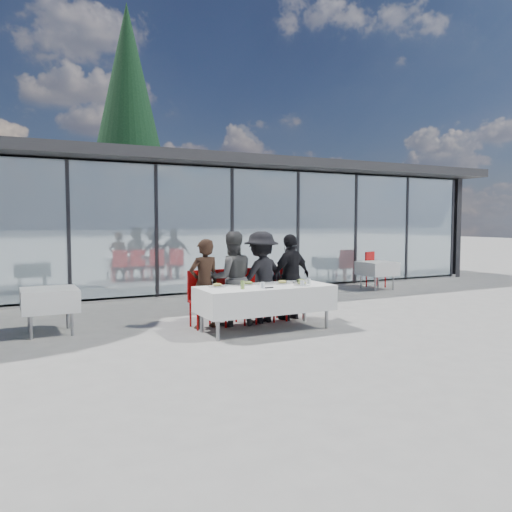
{
  "coord_description": "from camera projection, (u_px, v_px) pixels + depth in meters",
  "views": [
    {
      "loc": [
        -4.11,
        -7.49,
        1.83
      ],
      "look_at": [
        0.29,
        1.2,
        1.15
      ],
      "focal_mm": 35.0,
      "sensor_mm": 36.0,
      "label": 1
    }
  ],
  "objects": [
    {
      "name": "ground",
      "position": [
        272.0,
        327.0,
        8.64
      ],
      "size": [
        90.0,
        90.0,
        0.0
      ],
      "primitive_type": "plane",
      "color": "gray",
      "rests_on": "ground"
    },
    {
      "name": "pavilion",
      "position": [
        208.0,
        212.0,
        16.67
      ],
      "size": [
        14.8,
        8.8,
        3.44
      ],
      "color": "gray",
      "rests_on": "ground"
    },
    {
      "name": "treeline",
      "position": [
        40.0,
        215.0,
        32.52
      ],
      "size": [
        62.5,
        2.0,
        4.4
      ],
      "color": "#1A3D13",
      "rests_on": "ground"
    },
    {
      "name": "dining_table",
      "position": [
        265.0,
        298.0,
        8.33
      ],
      "size": [
        2.26,
        0.96,
        0.75
      ],
      "color": "silver",
      "rests_on": "ground"
    },
    {
      "name": "diner_a",
      "position": [
        204.0,
        284.0,
        8.5
      ],
      "size": [
        0.62,
        0.62,
        1.53
      ],
      "primitive_type": "imported",
      "rotation": [
        0.0,
        0.0,
        3.27
      ],
      "color": "black",
      "rests_on": "ground"
    },
    {
      "name": "diner_chair_a",
      "position": [
        202.0,
        296.0,
        8.62
      ],
      "size": [
        0.44,
        0.44,
        0.97
      ],
      "color": "#B10B0B",
      "rests_on": "ground"
    },
    {
      "name": "diner_b",
      "position": [
        232.0,
        279.0,
        8.72
      ],
      "size": [
        0.93,
        0.93,
        1.65
      ],
      "primitive_type": "imported",
      "rotation": [
        0.0,
        0.0,
        2.97
      ],
      "color": "#454545",
      "rests_on": "ground"
    },
    {
      "name": "diner_chair_b",
      "position": [
        229.0,
        294.0,
        8.85
      ],
      "size": [
        0.44,
        0.44,
        0.97
      ],
      "color": "#B10B0B",
      "rests_on": "ground"
    },
    {
      "name": "diner_c",
      "position": [
        261.0,
        277.0,
        8.98
      ],
      "size": [
        1.28,
        1.28,
        1.64
      ],
      "primitive_type": "imported",
      "rotation": [
        0.0,
        0.0,
        3.37
      ],
      "color": "black",
      "rests_on": "ground"
    },
    {
      "name": "diner_chair_c",
      "position": [
        258.0,
        292.0,
        9.11
      ],
      "size": [
        0.44,
        0.44,
        0.97
      ],
      "color": "#B10B0B",
      "rests_on": "ground"
    },
    {
      "name": "diner_d",
      "position": [
        291.0,
        277.0,
        9.27
      ],
      "size": [
        1.16,
        1.16,
        1.59
      ],
      "primitive_type": "imported",
      "rotation": [
        0.0,
        0.0,
        3.43
      ],
      "color": "black",
      "rests_on": "ground"
    },
    {
      "name": "diner_chair_d",
      "position": [
        288.0,
        290.0,
        9.39
      ],
      "size": [
        0.44,
        0.44,
        0.97
      ],
      "color": "#B10B0B",
      "rests_on": "ground"
    },
    {
      "name": "plate_a",
      "position": [
        217.0,
        286.0,
        8.16
      ],
      "size": [
        0.28,
        0.28,
        0.07
      ],
      "color": "silver",
      "rests_on": "dining_table"
    },
    {
      "name": "plate_b",
      "position": [
        248.0,
        284.0,
        8.42
      ],
      "size": [
        0.28,
        0.28,
        0.07
      ],
      "color": "silver",
      "rests_on": "dining_table"
    },
    {
      "name": "plate_c",
      "position": [
        282.0,
        283.0,
        8.55
      ],
      "size": [
        0.28,
        0.28,
        0.07
      ],
      "color": "silver",
      "rests_on": "dining_table"
    },
    {
      "name": "plate_d",
      "position": [
        301.0,
        281.0,
        8.74
      ],
      "size": [
        0.28,
        0.28,
        0.07
      ],
      "color": "silver",
      "rests_on": "dining_table"
    },
    {
      "name": "plate_extra",
      "position": [
        302.0,
        284.0,
        8.39
      ],
      "size": [
        0.28,
        0.28,
        0.07
      ],
      "color": "silver",
      "rests_on": "dining_table"
    },
    {
      "name": "juice_bottle",
      "position": [
        243.0,
        285.0,
        7.91
      ],
      "size": [
        0.06,
        0.06,
        0.14
      ],
      "primitive_type": "cylinder",
      "color": "#85AC47",
      "rests_on": "dining_table"
    },
    {
      "name": "drinking_glasses",
      "position": [
        292.0,
        283.0,
        8.25
      ],
      "size": [
        0.99,
        0.22,
        0.1
      ],
      "color": "silver",
      "rests_on": "dining_table"
    },
    {
      "name": "folded_eyeglasses",
      "position": [
        269.0,
        288.0,
        8.05
      ],
      "size": [
        0.14,
        0.03,
        0.01
      ],
      "primitive_type": "cube",
      "color": "black",
      "rests_on": "dining_table"
    },
    {
      "name": "spare_table_left",
      "position": [
        50.0,
        300.0,
        8.07
      ],
      "size": [
        0.86,
        0.86,
        0.74
      ],
      "color": "silver",
      "rests_on": "ground"
    },
    {
      "name": "spare_table_right",
      "position": [
        377.0,
        269.0,
        13.4
      ],
      "size": [
        0.86,
        0.86,
        0.74
      ],
      "color": "silver",
      "rests_on": "ground"
    },
    {
      "name": "spare_chair_a",
      "position": [
        373.0,
        268.0,
        13.88
      ],
      "size": [
        0.56,
        0.56,
        0.97
      ],
      "color": "#B10B0B",
      "rests_on": "ground"
    },
    {
      "name": "spare_chair_b",
      "position": [
        333.0,
        266.0,
        14.39
      ],
      "size": [
        0.6,
        0.6,
        0.97
      ],
      "color": "#B10B0B",
      "rests_on": "ground"
    },
    {
      "name": "lounger",
      "position": [
        294.0,
        282.0,
        12.96
      ],
      "size": [
        0.83,
        1.42,
        0.72
      ],
      "color": "silver",
      "rests_on": "ground"
    },
    {
      "name": "conifer_tree",
      "position": [
        128.0,
        118.0,
        20.03
      ],
      "size": [
        4.0,
        4.0,
        10.5
      ],
      "color": "#382316",
      "rests_on": "ground"
    }
  ]
}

